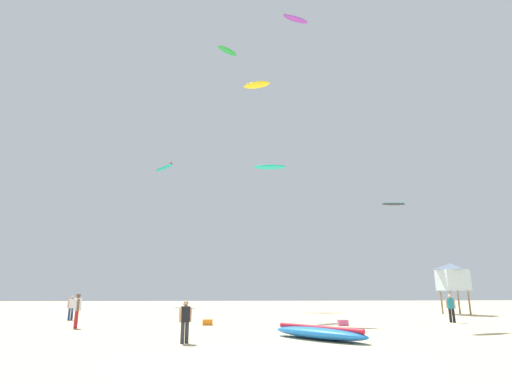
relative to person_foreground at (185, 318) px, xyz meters
name	(u,v)px	position (x,y,z in m)	size (l,w,h in m)	color
ground_plane	(300,359)	(3.80, -3.65, -0.92)	(120.00, 120.00, 0.00)	beige
person_foreground	(185,318)	(0.00, 0.00, 0.00)	(0.47, 0.36, 1.58)	#2D2D33
person_midground	(77,308)	(-6.43, 6.37, 0.13)	(0.41, 0.54, 1.79)	#B21E23
person_left	(451,306)	(15.52, 8.73, 0.07)	(0.47, 0.38, 1.69)	black
person_right	(71,306)	(-8.96, 12.19, 0.00)	(0.45, 0.36, 1.57)	navy
kite_grounded_near	(319,333)	(5.38, 0.85, -0.66)	(3.94, 4.31, 0.59)	blue
lifeguard_tower	(452,276)	(20.25, 16.45, 2.13)	(2.30, 2.30, 4.15)	#8C704C
cooler_box	(208,322)	(0.43, 7.83, -0.76)	(0.56, 0.36, 0.32)	orange
gear_bag	(343,323)	(8.11, 7.01, -0.76)	(0.56, 0.36, 0.32)	#E5598C
kite_aloft_0	(296,19)	(7.26, 14.48, 24.97)	(2.62, 1.58, 0.33)	purple
kite_aloft_1	(393,204)	(18.09, 21.86, 9.47)	(2.43, 0.83, 0.35)	#2D2D33
kite_aloft_2	(227,51)	(1.01, 20.27, 25.31)	(2.34, 2.11, 0.32)	green
kite_aloft_3	(257,85)	(3.70, 14.47, 18.20)	(2.42, 1.43, 0.53)	yellow
kite_aloft_4	(270,167)	(5.96, 26.40, 14.62)	(3.72, 1.34, 0.51)	#19B29E
kite_aloft_5	(164,168)	(-8.01, 38.16, 17.99)	(3.86, 4.34, 0.92)	#19B29E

